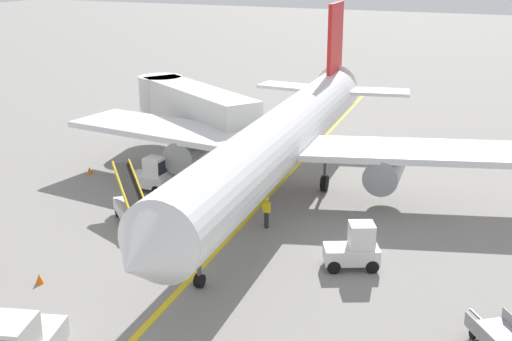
% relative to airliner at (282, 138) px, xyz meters
% --- Properties ---
extents(ground_plane, '(300.00, 300.00, 0.00)m').
position_rel_airliner_xyz_m(ground_plane, '(1.11, -10.73, -3.42)').
color(ground_plane, gray).
extents(taxi_line_yellow, '(10.59, 79.37, 0.01)m').
position_rel_airliner_xyz_m(taxi_line_yellow, '(0.07, -5.73, -3.41)').
color(taxi_line_yellow, yellow).
rests_on(taxi_line_yellow, ground).
extents(airliner, '(28.37, 35.32, 10.10)m').
position_rel_airliner_xyz_m(airliner, '(0.00, 0.00, 0.00)').
color(airliner, white).
rests_on(airliner, ground).
extents(jet_bridge, '(12.33, 8.68, 4.85)m').
position_rel_airliner_xyz_m(jet_bridge, '(-9.33, 5.02, 0.12)').
color(jet_bridge, silver).
rests_on(jet_bridge, ground).
extents(baggage_tug_near_wing, '(2.73, 2.26, 2.10)m').
position_rel_airliner_xyz_m(baggage_tug_near_wing, '(6.80, -7.34, -2.49)').
color(baggage_tug_near_wing, silver).
rests_on(baggage_tug_near_wing, ground).
extents(baggage_tug_by_cargo_door, '(2.43, 1.38, 2.10)m').
position_rel_airliner_xyz_m(baggage_tug_by_cargo_door, '(-7.16, -2.78, -2.49)').
color(baggage_tug_by_cargo_door, silver).
rests_on(baggage_tug_by_cargo_door, ground).
extents(belt_loader_forward_hold, '(4.55, 4.28, 2.59)m').
position_rel_airliner_xyz_m(belt_loader_forward_hold, '(-5.15, -7.30, -2.64)').
color(belt_loader_forward_hold, silver).
rests_on(belt_loader_forward_hold, ground).
extents(baggage_cart_empty_trailing, '(2.96, 3.45, 0.94)m').
position_rel_airliner_xyz_m(baggage_cart_empty_trailing, '(13.60, -11.50, -2.95)').
color(baggage_cart_empty_trailing, '#A5A5A8').
rests_on(baggage_cart_empty_trailing, ground).
extents(ground_crew_marshaller, '(0.36, 0.24, 1.70)m').
position_rel_airliner_xyz_m(ground_crew_marshaller, '(1.34, -4.91, -2.51)').
color(ground_crew_marshaller, '#26262D').
rests_on(ground_crew_marshaller, ground).
extents(safety_cone_nose_left, '(0.36, 0.36, 0.44)m').
position_rel_airliner_xyz_m(safety_cone_nose_left, '(-12.65, -1.78, -3.20)').
color(safety_cone_nose_left, orange).
rests_on(safety_cone_nose_left, ground).
extents(safety_cone_wingtip_left, '(0.36, 0.36, 0.44)m').
position_rel_airliner_xyz_m(safety_cone_wingtip_left, '(-4.69, -14.69, -3.20)').
color(safety_cone_wingtip_left, orange).
rests_on(safety_cone_wingtip_left, ground).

